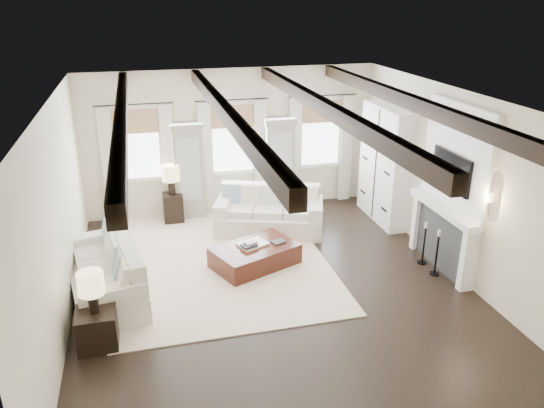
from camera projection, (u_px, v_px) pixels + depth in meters
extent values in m
plane|color=black|center=(274.00, 288.00, 9.00)|extent=(7.50, 7.50, 0.00)
cube|color=beige|center=(232.00, 141.00, 11.79)|extent=(6.50, 0.04, 3.20)
cube|color=beige|center=(373.00, 340.00, 5.03)|extent=(6.50, 0.04, 3.20)
cube|color=beige|center=(57.00, 221.00, 7.67)|extent=(0.04, 7.50, 3.20)
cube|color=beige|center=(456.00, 184.00, 9.15)|extent=(0.04, 7.50, 3.20)
cube|color=white|center=(274.00, 100.00, 7.82)|extent=(6.50, 7.50, 0.04)
cube|color=black|center=(121.00, 116.00, 7.36)|extent=(0.16, 7.40, 0.22)
cube|color=black|center=(224.00, 111.00, 7.69)|extent=(0.16, 7.40, 0.22)
cube|color=black|center=(322.00, 106.00, 8.03)|extent=(0.16, 7.40, 0.22)
cube|color=black|center=(409.00, 101.00, 8.36)|extent=(0.16, 7.40, 0.22)
cube|color=white|center=(137.00, 146.00, 11.27)|extent=(0.90, 0.03, 1.45)
cube|color=#A47653|center=(135.00, 122.00, 11.02)|extent=(0.94, 0.04, 0.50)
cube|color=beige|center=(109.00, 166.00, 11.18)|extent=(0.28, 0.08, 2.50)
cube|color=beige|center=(169.00, 162.00, 11.46)|extent=(0.28, 0.08, 2.50)
cylinder|color=black|center=(133.00, 104.00, 10.84)|extent=(1.60, 0.02, 0.02)
cube|color=white|center=(232.00, 139.00, 11.74)|extent=(0.90, 0.03, 1.45)
cube|color=#A47653|center=(232.00, 116.00, 11.49)|extent=(0.94, 0.04, 0.50)
cube|color=beige|center=(206.00, 159.00, 11.65)|extent=(0.28, 0.08, 2.50)
cube|color=beige|center=(261.00, 155.00, 11.93)|extent=(0.28, 0.08, 2.50)
cylinder|color=black|center=(232.00, 100.00, 11.31)|extent=(1.60, 0.02, 0.02)
cube|color=white|center=(320.00, 134.00, 12.21)|extent=(0.90, 0.03, 1.45)
cube|color=#A47653|center=(322.00, 112.00, 11.96)|extent=(0.94, 0.04, 0.50)
cube|color=beige|center=(295.00, 153.00, 12.12)|extent=(0.28, 0.08, 2.50)
cube|color=beige|center=(346.00, 149.00, 12.40)|extent=(0.28, 0.08, 2.50)
cylinder|color=black|center=(323.00, 96.00, 11.78)|extent=(1.60, 0.02, 0.02)
cube|color=#A0998E|center=(189.00, 174.00, 11.58)|extent=(0.64, 0.38, 2.00)
cube|color=#B2B7BA|center=(189.00, 170.00, 11.34)|extent=(0.48, 0.02, 1.40)
cube|color=#A0998E|center=(186.00, 126.00, 11.18)|extent=(0.70, 0.42, 0.12)
cube|color=#A0998E|center=(279.00, 167.00, 12.04)|extent=(0.64, 0.38, 2.00)
cube|color=#B2B7BA|center=(281.00, 163.00, 11.81)|extent=(0.48, 0.02, 1.40)
cube|color=#A0998E|center=(279.00, 121.00, 11.65)|extent=(0.70, 0.42, 0.12)
cube|color=#2C2D2F|center=(444.00, 239.00, 9.52)|extent=(0.18, 1.50, 1.10)
cube|color=black|center=(442.00, 247.00, 9.57)|extent=(0.10, 0.90, 0.70)
cube|color=white|center=(469.00, 260.00, 8.77)|extent=(0.26, 0.14, 1.10)
cube|color=white|center=(419.00, 222.00, 10.25)|extent=(0.26, 0.14, 1.10)
cube|color=white|center=(445.00, 208.00, 9.28)|extent=(0.32, 1.90, 0.12)
cube|color=white|center=(457.00, 156.00, 8.96)|extent=(0.10, 1.90, 1.80)
cube|color=black|center=(452.00, 171.00, 9.03)|extent=(0.07, 1.10, 0.64)
cylinder|color=#FFD899|center=(490.00, 198.00, 8.13)|extent=(0.10, 0.10, 0.14)
cube|color=silver|center=(384.00, 165.00, 11.35)|extent=(0.40, 1.70, 2.50)
cube|color=black|center=(375.00, 165.00, 11.30)|extent=(0.01, 0.02, 2.40)
cube|color=beige|center=(218.00, 258.00, 10.02)|extent=(3.88, 5.01, 0.02)
cube|color=silver|center=(269.00, 222.00, 11.08)|extent=(2.40, 1.65, 0.42)
cube|color=silver|center=(271.00, 195.00, 11.26)|extent=(2.05, 0.89, 0.52)
cube|color=silver|center=(223.00, 206.00, 11.02)|extent=(0.56, 0.98, 0.27)
cube|color=silver|center=(316.00, 208.00, 10.88)|extent=(0.56, 0.98, 0.27)
cube|color=silver|center=(240.00, 210.00, 10.97)|extent=(0.76, 0.78, 0.15)
cube|color=silver|center=(269.00, 211.00, 10.93)|extent=(0.76, 0.78, 0.15)
cube|color=silver|center=(298.00, 212.00, 10.88)|extent=(0.76, 0.78, 0.15)
cube|color=#7595AF|center=(233.00, 195.00, 11.14)|extent=(0.49, 0.36, 0.46)
cube|color=silver|center=(251.00, 196.00, 11.11)|extent=(0.49, 0.36, 0.46)
cube|color=silver|center=(270.00, 196.00, 11.08)|extent=(0.49, 0.36, 0.46)
cube|color=#7595AF|center=(289.00, 197.00, 11.05)|extent=(0.49, 0.36, 0.46)
cube|color=silver|center=(307.00, 198.00, 11.02)|extent=(0.49, 0.36, 0.46)
cube|color=silver|center=(105.00, 285.00, 8.69)|extent=(1.42, 2.42, 0.43)
cube|color=silver|center=(127.00, 254.00, 8.66)|extent=(0.62, 2.17, 0.54)
cube|color=silver|center=(95.00, 241.00, 9.40)|extent=(1.01, 0.45, 0.28)
cube|color=silver|center=(113.00, 295.00, 7.72)|extent=(1.01, 0.45, 0.28)
cube|color=silver|center=(95.00, 254.00, 9.09)|extent=(0.75, 0.71, 0.15)
cube|color=silver|center=(100.00, 270.00, 8.56)|extent=(0.75, 0.71, 0.15)
cube|color=silver|center=(106.00, 288.00, 8.03)|extent=(0.75, 0.71, 0.15)
cube|color=#7595AF|center=(107.00, 235.00, 9.27)|extent=(0.31, 0.49, 0.47)
cube|color=silver|center=(111.00, 244.00, 8.92)|extent=(0.31, 0.49, 0.47)
cube|color=silver|center=(115.00, 254.00, 8.58)|extent=(0.31, 0.49, 0.47)
cube|color=#7595AF|center=(119.00, 265.00, 8.24)|extent=(0.31, 0.49, 0.47)
cube|color=silver|center=(124.00, 277.00, 7.90)|extent=(0.31, 0.49, 0.47)
cube|color=black|center=(255.00, 256.00, 9.69)|extent=(1.73, 1.43, 0.39)
cube|color=white|center=(252.00, 244.00, 9.67)|extent=(0.61, 0.54, 0.04)
cube|color=#262628|center=(249.00, 245.00, 9.52)|extent=(0.32, 0.29, 0.04)
cube|color=beige|center=(251.00, 242.00, 9.57)|extent=(0.27, 0.24, 0.03)
cube|color=#262628|center=(278.00, 242.00, 9.76)|extent=(0.29, 0.26, 0.03)
cube|color=black|center=(97.00, 329.00, 7.46)|extent=(0.55, 0.55, 0.55)
cylinder|color=black|center=(94.00, 303.00, 7.30)|extent=(0.14, 0.14, 0.30)
cylinder|color=#F9D89E|center=(91.00, 283.00, 7.19)|extent=(0.36, 0.36, 0.32)
cube|color=black|center=(173.00, 208.00, 11.55)|extent=(0.42, 0.42, 0.63)
cylinder|color=black|center=(172.00, 187.00, 11.38)|extent=(0.15, 0.15, 0.32)
cylinder|color=#F9D89E|center=(171.00, 173.00, 11.26)|extent=(0.38, 0.38, 0.34)
cylinder|color=black|center=(434.00, 273.00, 9.46)|extent=(0.17, 0.17, 0.02)
cylinder|color=black|center=(437.00, 255.00, 9.32)|extent=(0.03, 0.03, 0.76)
cylinder|color=beige|center=(439.00, 233.00, 9.17)|extent=(0.07, 0.07, 0.11)
cylinder|color=black|center=(422.00, 262.00, 9.85)|extent=(0.17, 0.17, 0.02)
cylinder|color=black|center=(424.00, 245.00, 9.72)|extent=(0.03, 0.03, 0.73)
cylinder|color=beige|center=(426.00, 225.00, 9.57)|extent=(0.06, 0.06, 0.10)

